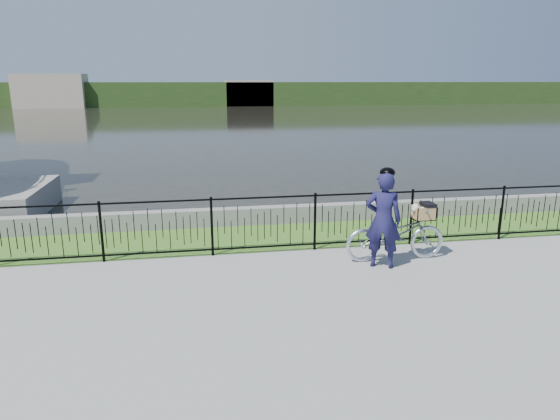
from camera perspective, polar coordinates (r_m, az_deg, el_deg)
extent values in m
plane|color=gray|center=(8.29, -0.22, -8.50)|extent=(120.00, 120.00, 0.00)
cube|color=#416E22|center=(10.70, -2.53, -3.08)|extent=(60.00, 2.00, 0.01)
plane|color=black|center=(40.66, -8.07, 9.90)|extent=(120.00, 120.00, 0.00)
cube|color=gray|center=(11.60, -3.17, -0.67)|extent=(60.00, 0.30, 0.40)
cube|color=#2A451A|center=(67.55, -8.91, 12.97)|extent=(120.00, 6.00, 3.00)
cube|color=#AD9F8B|center=(67.63, -24.68, 12.27)|extent=(8.00, 4.00, 4.00)
cube|color=#AD9F8B|center=(66.43, -3.57, 13.18)|extent=(6.00, 3.00, 3.20)
imported|color=silver|center=(9.47, 13.03, -2.72)|extent=(1.88, 0.66, 0.99)
cube|color=black|center=(9.60, 16.02, -0.99)|extent=(0.38, 0.18, 0.02)
cube|color=#A2804B|center=(9.60, 16.02, -0.95)|extent=(0.37, 0.31, 0.01)
cube|color=#A2804B|center=(9.70, 15.70, -0.06)|extent=(0.37, 0.01, 0.25)
cube|color=#A2804B|center=(9.45, 16.45, -0.51)|extent=(0.37, 0.01, 0.25)
cube|color=#A2804B|center=(9.65, 17.02, -0.23)|extent=(0.01, 0.31, 0.25)
cube|color=#A2804B|center=(9.50, 15.11, -0.33)|extent=(0.01, 0.31, 0.25)
cube|color=black|center=(9.57, 16.57, 0.63)|extent=(0.20, 0.32, 0.06)
cube|color=black|center=(9.65, 17.12, -0.09)|extent=(0.02, 0.32, 0.20)
ellipsoid|color=silver|center=(9.56, 15.96, -0.25)|extent=(0.31, 0.22, 0.20)
sphere|color=silver|center=(9.46, 15.27, 0.25)|extent=(0.15, 0.15, 0.15)
sphere|color=silver|center=(9.43, 15.03, 0.03)|extent=(0.07, 0.07, 0.07)
sphere|color=black|center=(9.41, 14.91, -0.02)|extent=(0.02, 0.02, 0.02)
cone|color=olive|center=(9.50, 15.14, 0.69)|extent=(0.06, 0.08, 0.08)
cone|color=olive|center=(9.42, 15.50, 0.55)|extent=(0.06, 0.08, 0.08)
imported|color=#18163F|center=(8.97, 11.71, -1.14)|extent=(0.74, 0.63, 1.73)
ellipsoid|color=black|center=(8.78, 12.00, 4.18)|extent=(0.26, 0.29, 0.18)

